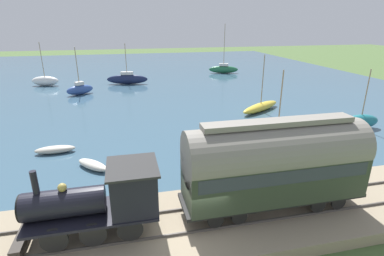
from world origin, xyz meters
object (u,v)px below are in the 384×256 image
Objects in this scene: steam_locomotive at (105,197)px; sailboat_navy at (127,79)px; sailboat_blue at (80,89)px; rowboat_off_pier at (93,165)px; sailboat_teal at (361,121)px; sailboat_white at (45,81)px; passenger_coach at (275,162)px; sailboat_gray at (277,135)px; sailboat_yellow at (261,107)px; rowboat_far_out at (55,150)px; sailboat_green at (224,69)px.

sailboat_navy is (36.34, -1.69, -1.60)m from steam_locomotive.
rowboat_off_pier is (-22.90, -3.41, -0.45)m from sailboat_blue.
sailboat_white reaches higher than sailboat_teal.
passenger_coach is 1.49× the size of sailboat_gray.
passenger_coach is 42.12m from sailboat_white.
sailboat_white reaches higher than steam_locomotive.
sailboat_teal is 9.42m from sailboat_gray.
sailboat_yellow is at bearing -23.75° from passenger_coach.
rowboat_off_pier is at bearing 97.80° from sailboat_teal.
passenger_coach is 1.63× the size of sailboat_teal.
sailboat_teal is 1.89× the size of rowboat_far_out.
sailboat_white reaches higher than passenger_coach.
sailboat_navy is (25.85, 20.40, 0.11)m from sailboat_teal.
sailboat_green is (42.92, -11.96, -2.40)m from passenger_coach.
sailboat_white is at bearing 115.52° from sailboat_green.
sailboat_yellow is (-18.49, -13.94, -0.33)m from sailboat_navy.
steam_locomotive is at bearing 110.99° from sailboat_gray.
sailboat_navy reaches higher than sailboat_yellow.
sailboat_navy reaches higher than sailboat_gray.
sailboat_yellow is (17.86, -7.86, -2.69)m from passenger_coach.
sailboat_yellow is at bearing -31.02° from sailboat_gray.
steam_locomotive is 30.97m from sailboat_blue.
sailboat_yellow is at bearing 42.16° from sailboat_teal.
sailboat_navy is at bearing 8.37° from sailboat_gray.
rowboat_off_pier is (-10.19, 16.94, -0.20)m from sailboat_yellow.
sailboat_green is 1.38× the size of sailboat_white.
sailboat_teal reaches higher than rowboat_off_pier.
passenger_coach is 44.62m from sailboat_green.
rowboat_off_pier is at bearing 9.69° from steam_locomotive.
passenger_coach is (0.00, -7.77, 0.76)m from steam_locomotive.
sailboat_green is at bearing -94.22° from sailboat_blue.
steam_locomotive is 23.81m from sailboat_yellow.
sailboat_blue is at bearing 25.24° from sailboat_gray.
sailboat_green reaches higher than sailboat_gray.
steam_locomotive is 1.00× the size of sailboat_gray.
passenger_coach is 1.38× the size of sailboat_white.
sailboat_yellow is at bearing -41.19° from steam_locomotive.
sailboat_yellow is (17.86, -15.63, -1.94)m from steam_locomotive.
sailboat_yellow reaches higher than sailboat_teal.
sailboat_teal reaches higher than rowboat_far_out.
sailboat_gray reaches higher than steam_locomotive.
sailboat_teal is 0.90× the size of sailboat_yellow.
sailboat_gray is at bearing -147.22° from sailboat_navy.
sailboat_white reaches higher than sailboat_yellow.
rowboat_off_pier is (-28.67, 3.00, -0.53)m from sailboat_navy.
rowboat_far_out is at bearing -153.76° from sailboat_white.
sailboat_blue is at bearing 22.22° from passenger_coach.
rowboat_far_out is (10.96, 4.28, -2.13)m from steam_locomotive.
sailboat_gray is at bearing 130.42° from sailboat_yellow.
sailboat_blue is at bearing 54.93° from rowboat_off_pier.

